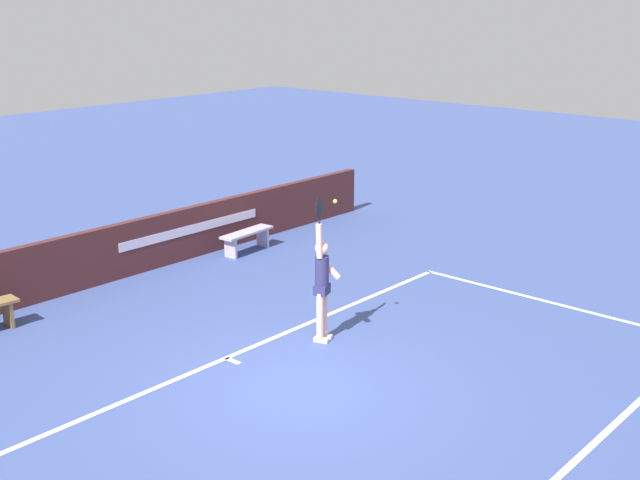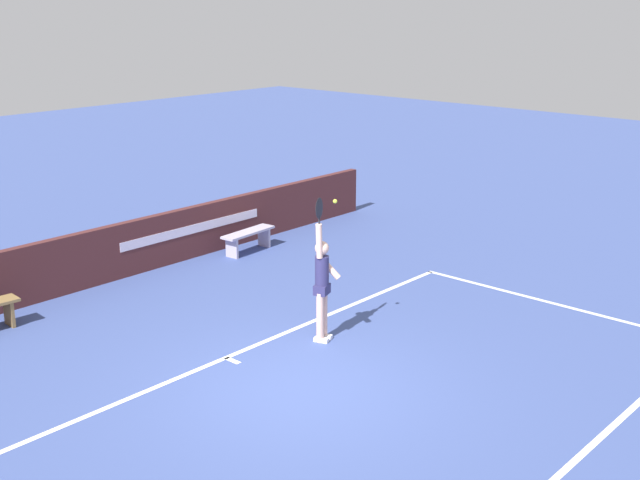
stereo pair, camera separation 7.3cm
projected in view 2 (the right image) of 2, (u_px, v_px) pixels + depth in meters
ground_plane at (300, 389)px, 11.60m from camera, size 60.00×60.00×0.00m
court_lines at (358, 413)px, 10.91m from camera, size 11.23×5.42×0.00m
back_wall at (68, 265)px, 15.27m from camera, size 16.84×0.18×1.10m
tennis_player at (322, 282)px, 12.97m from camera, size 0.51×0.44×2.43m
tennis_ball at (335, 201)px, 12.57m from camera, size 0.07×0.07×0.07m
courtside_bench_far at (248, 236)px, 17.79m from camera, size 1.40×0.47×0.47m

